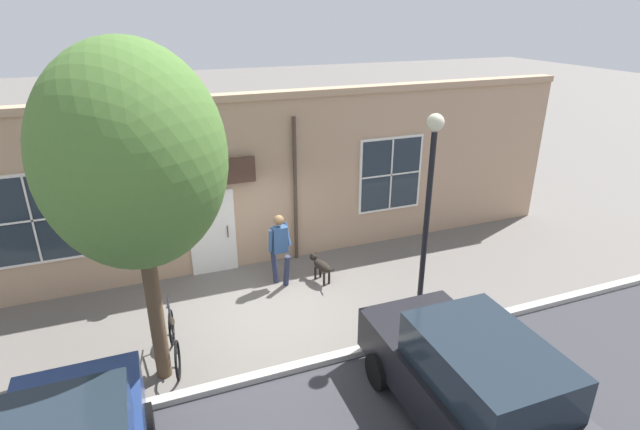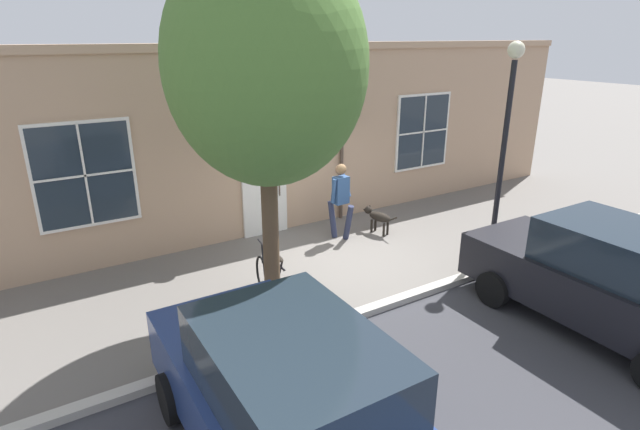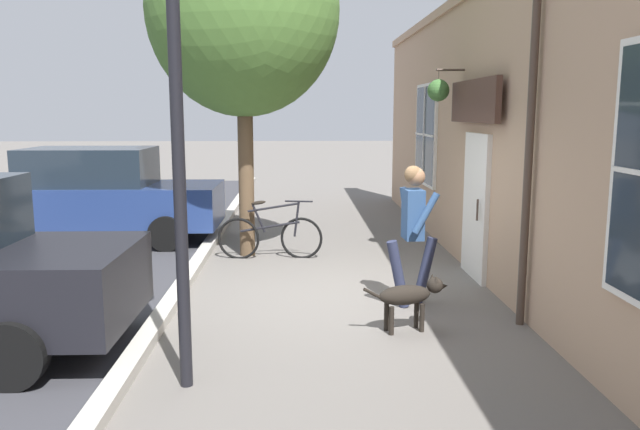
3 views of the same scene
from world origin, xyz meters
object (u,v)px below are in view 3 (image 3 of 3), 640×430
Objects in this scene: pedestrian_walking at (413,221)px; street_tree_by_curb at (242,14)px; street_lamp at (175,54)px; parked_car_nearest_curb at (100,195)px; dog_on_leash at (410,295)px; leaning_bicycle at (270,236)px.

street_tree_by_curb is at bearing -51.50° from pedestrian_walking.
parked_car_nearest_curb is at bearing -67.11° from street_lamp.
parked_car_nearest_curb is 7.18m from street_lamp.
street_lamp is (0.13, 5.14, -1.09)m from street_tree_by_curb.
pedestrian_walking is at bearing -136.91° from street_lamp.
dog_on_leash is 0.23× the size of parked_car_nearest_curb.
leaning_bicycle is at bearing -54.34° from pedestrian_walking.
pedestrian_walking is 0.41× the size of street_lamp.
street_lamp is at bearing 30.83° from dog_on_leash.
leaning_bicycle reaches higher than dog_on_leash.
parked_car_nearest_curb is at bearing -23.42° from street_tree_by_curb.
street_lamp is at bearing 43.09° from pedestrian_walking.
dog_on_leash is 0.57× the size of leaning_bicycle.
parked_car_nearest_curb reaches higher than leaning_bicycle.
parked_car_nearest_curb is (5.10, -4.10, -0.19)m from pedestrian_walking.
street_lamp reaches higher than leaning_bicycle.
pedestrian_walking is at bearing 125.66° from leaning_bicycle.
parked_car_nearest_curb is 1.00× the size of street_lamp.
pedestrian_walking is 0.31× the size of street_tree_by_curb.
dog_on_leash is 0.17× the size of street_tree_by_curb.
pedestrian_walking is 1.16m from dog_on_leash.
pedestrian_walking is at bearing -101.75° from dog_on_leash.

